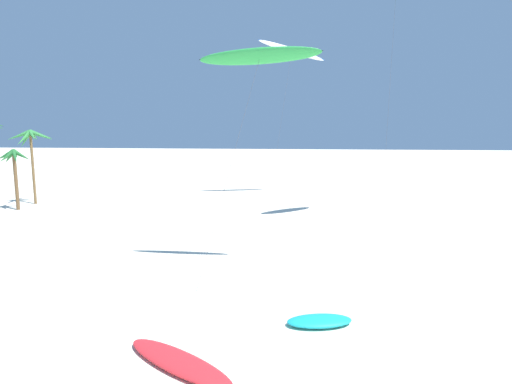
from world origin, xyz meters
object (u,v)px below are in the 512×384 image
(palm_tree_1, at_px, (31,140))
(flying_kite_2, at_px, (260,56))
(grounded_kite_2, at_px, (319,321))
(grounded_kite_1, at_px, (179,362))
(flying_kite_1, at_px, (292,50))
(palm_tree_2, at_px, (14,160))

(palm_tree_1, bearing_deg, flying_kite_2, -37.51)
(flying_kite_2, xyz_separation_m, grounded_kite_2, (3.57, -8.15, -13.68))
(flying_kite_2, relative_size, grounded_kite_1, 2.59)
(palm_tree_1, distance_m, grounded_kite_2, 44.45)
(palm_tree_1, height_order, grounded_kite_1, palm_tree_1)
(grounded_kite_2, bearing_deg, flying_kite_1, 92.79)
(flying_kite_2, relative_size, grounded_kite_2, 4.26)
(palm_tree_1, bearing_deg, grounded_kite_2, -43.13)
(palm_tree_1, height_order, grounded_kite_2, palm_tree_1)
(palm_tree_2, xyz_separation_m, grounded_kite_2, (32.00, -26.33, -5.30))
(flying_kite_2, xyz_separation_m, grounded_kite_1, (-2.35, -12.47, -13.70))
(grounded_kite_1, relative_size, grounded_kite_2, 1.65)
(palm_tree_1, distance_m, flying_kite_1, 33.03)
(palm_tree_2, relative_size, grounded_kite_2, 1.96)
(palm_tree_1, relative_size, grounded_kite_2, 2.55)
(palm_tree_2, distance_m, grounded_kite_1, 40.59)
(palm_tree_1, bearing_deg, grounded_kite_1, -52.74)
(flying_kite_1, distance_m, grounded_kite_2, 42.09)
(palm_tree_1, relative_size, flying_kite_1, 0.44)
(palm_tree_2, distance_m, flying_kite_2, 34.77)
(flying_kite_2, distance_m, grounded_kite_1, 18.67)
(grounded_kite_1, xyz_separation_m, grounded_kite_2, (5.92, 4.32, 0.02))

